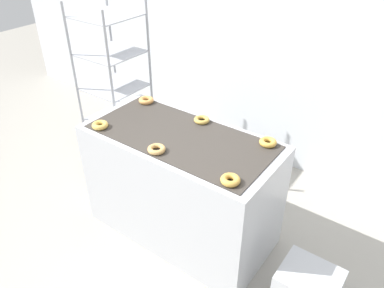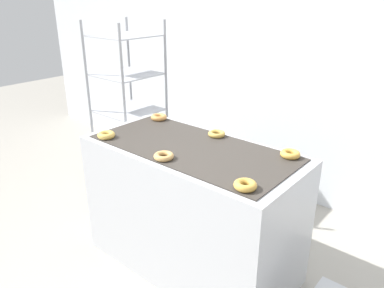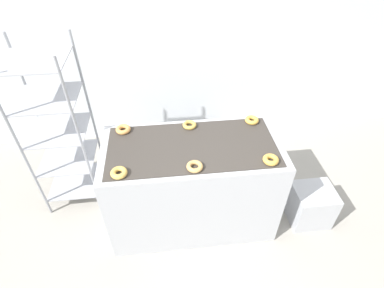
{
  "view_description": "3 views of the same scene",
  "coord_description": "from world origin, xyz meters",
  "px_view_note": "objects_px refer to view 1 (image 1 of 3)",
  "views": [
    {
      "loc": [
        1.5,
        -1.28,
        2.49
      ],
      "look_at": [
        0.0,
        0.78,
        0.83
      ],
      "focal_mm": 35.0,
      "sensor_mm": 36.0,
      "label": 1
    },
    {
      "loc": [
        1.53,
        -1.19,
        1.98
      ],
      "look_at": [
        0.0,
        0.63,
        1.01
      ],
      "focal_mm": 35.0,
      "sensor_mm": 36.0,
      "label": 2
    },
    {
      "loc": [
        -0.22,
        -1.29,
        2.64
      ],
      "look_at": [
        0.0,
        0.63,
        1.01
      ],
      "focal_mm": 28.0,
      "sensor_mm": 36.0,
      "label": 3
    }
  ],
  "objects_px": {
    "donut_far_center": "(202,120)",
    "donut_far_right": "(268,142)",
    "donut_far_left": "(146,100)",
    "donut_near_center": "(157,149)",
    "fryer_machine": "(181,186)",
    "baking_rack_cart": "(115,87)",
    "donut_near_left": "(100,125)",
    "donut_near_right": "(230,180)"
  },
  "relations": [
    {
      "from": "donut_far_center",
      "to": "donut_far_right",
      "type": "bearing_deg",
      "value": 0.61
    },
    {
      "from": "donut_far_center",
      "to": "donut_far_right",
      "type": "distance_m",
      "value": 0.59
    },
    {
      "from": "donut_far_left",
      "to": "donut_near_center",
      "type": "bearing_deg",
      "value": -42.89
    },
    {
      "from": "fryer_machine",
      "to": "baking_rack_cart",
      "type": "distance_m",
      "value": 1.38
    },
    {
      "from": "donut_near_left",
      "to": "donut_far_left",
      "type": "xyz_separation_m",
      "value": [
        -0.0,
        0.54,
        -0.0
      ]
    },
    {
      "from": "donut_far_left",
      "to": "donut_far_center",
      "type": "xyz_separation_m",
      "value": [
        0.6,
        0.0,
        -0.0
      ]
    },
    {
      "from": "donut_near_center",
      "to": "donut_far_center",
      "type": "xyz_separation_m",
      "value": [
        0.02,
        0.54,
        -0.0
      ]
    },
    {
      "from": "donut_near_center",
      "to": "donut_near_right",
      "type": "xyz_separation_m",
      "value": [
        0.61,
        0.0,
        0.0
      ]
    },
    {
      "from": "baking_rack_cart",
      "to": "donut_far_left",
      "type": "height_order",
      "value": "baking_rack_cart"
    },
    {
      "from": "donut_near_left",
      "to": "baking_rack_cart",
      "type": "bearing_deg",
      "value": 130.08
    },
    {
      "from": "donut_far_right",
      "to": "donut_near_right",
      "type": "bearing_deg",
      "value": -89.33
    },
    {
      "from": "donut_near_right",
      "to": "donut_far_center",
      "type": "distance_m",
      "value": 0.8
    },
    {
      "from": "donut_near_left",
      "to": "donut_far_right",
      "type": "height_order",
      "value": "donut_near_left"
    },
    {
      "from": "donut_near_center",
      "to": "donut_near_left",
      "type": "bearing_deg",
      "value": -179.56
    },
    {
      "from": "donut_near_center",
      "to": "donut_near_right",
      "type": "height_order",
      "value": "donut_near_right"
    },
    {
      "from": "donut_near_center",
      "to": "donut_near_right",
      "type": "bearing_deg",
      "value": 0.45
    },
    {
      "from": "fryer_machine",
      "to": "donut_near_left",
      "type": "xyz_separation_m",
      "value": [
        -0.59,
        -0.27,
        0.51
      ]
    },
    {
      "from": "baking_rack_cart",
      "to": "donut_near_center",
      "type": "xyz_separation_m",
      "value": [
        1.22,
        -0.76,
        0.12
      ]
    },
    {
      "from": "donut_near_center",
      "to": "donut_near_right",
      "type": "distance_m",
      "value": 0.61
    },
    {
      "from": "baking_rack_cart",
      "to": "donut_far_left",
      "type": "distance_m",
      "value": 0.69
    },
    {
      "from": "fryer_machine",
      "to": "donut_far_left",
      "type": "relative_size",
      "value": 11.6
    },
    {
      "from": "donut_near_left",
      "to": "donut_near_center",
      "type": "distance_m",
      "value": 0.58
    },
    {
      "from": "baking_rack_cart",
      "to": "donut_near_center",
      "type": "height_order",
      "value": "baking_rack_cart"
    },
    {
      "from": "donut_far_left",
      "to": "baking_rack_cart",
      "type": "bearing_deg",
      "value": 161.27
    },
    {
      "from": "donut_near_left",
      "to": "donut_near_right",
      "type": "distance_m",
      "value": 1.19
    },
    {
      "from": "donut_far_left",
      "to": "donut_far_right",
      "type": "xyz_separation_m",
      "value": [
        1.19,
        0.01,
        -0.0
      ]
    },
    {
      "from": "donut_near_left",
      "to": "donut_near_center",
      "type": "height_order",
      "value": "donut_near_left"
    },
    {
      "from": "donut_near_right",
      "to": "donut_far_center",
      "type": "bearing_deg",
      "value": 137.81
    },
    {
      "from": "donut_near_right",
      "to": "donut_far_center",
      "type": "xyz_separation_m",
      "value": [
        -0.59,
        0.54,
        -0.0
      ]
    },
    {
      "from": "donut_near_right",
      "to": "donut_far_left",
      "type": "bearing_deg",
      "value": 155.81
    },
    {
      "from": "donut_far_right",
      "to": "donut_far_center",
      "type": "bearing_deg",
      "value": -179.39
    },
    {
      "from": "donut_near_right",
      "to": "donut_near_center",
      "type": "bearing_deg",
      "value": -179.55
    },
    {
      "from": "fryer_machine",
      "to": "donut_near_right",
      "type": "xyz_separation_m",
      "value": [
        0.6,
        -0.26,
        0.51
      ]
    },
    {
      "from": "fryer_machine",
      "to": "donut_far_center",
      "type": "distance_m",
      "value": 0.58
    },
    {
      "from": "baking_rack_cart",
      "to": "donut_near_left",
      "type": "relative_size",
      "value": 13.49
    },
    {
      "from": "baking_rack_cart",
      "to": "donut_far_left",
      "type": "relative_size",
      "value": 13.02
    },
    {
      "from": "baking_rack_cart",
      "to": "donut_near_center",
      "type": "bearing_deg",
      "value": -31.79
    },
    {
      "from": "donut_near_left",
      "to": "donut_far_right",
      "type": "bearing_deg",
      "value": 25.03
    },
    {
      "from": "donut_near_right",
      "to": "baking_rack_cart",
      "type": "bearing_deg",
      "value": 157.67
    },
    {
      "from": "fryer_machine",
      "to": "donut_near_left",
      "type": "height_order",
      "value": "donut_near_left"
    },
    {
      "from": "donut_near_left",
      "to": "donut_far_center",
      "type": "distance_m",
      "value": 0.81
    },
    {
      "from": "donut_near_center",
      "to": "donut_far_center",
      "type": "distance_m",
      "value": 0.54
    }
  ]
}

